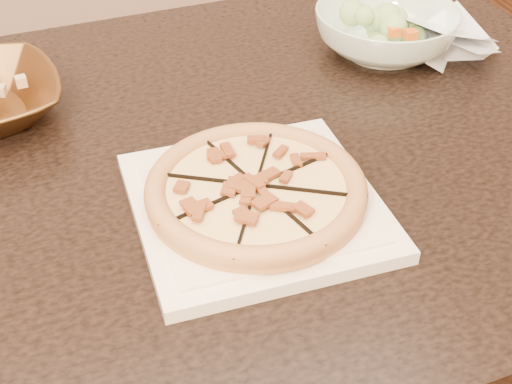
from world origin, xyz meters
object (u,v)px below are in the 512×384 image
at_px(dining_table, 170,216).
at_px(pizza, 256,189).
at_px(salad_bowl, 386,31).
at_px(plate, 256,205).

distance_m(dining_table, pizza, 0.21).
distance_m(pizza, salad_bowl, 0.47).
distance_m(plate, salad_bowl, 0.47).
bearing_deg(plate, salad_bowl, 45.59).
relative_size(dining_table, plate, 5.16).
height_order(dining_table, pizza, pizza).
height_order(pizza, salad_bowl, salad_bowl).
bearing_deg(plate, pizza, 100.92).
bearing_deg(dining_table, pizza, -59.06).
distance_m(plate, pizza, 0.02).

